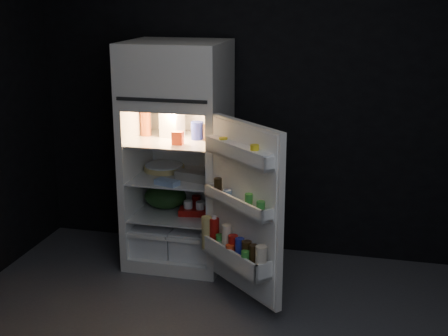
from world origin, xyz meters
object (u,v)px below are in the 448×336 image
(refrigerator, at_px, (178,147))
(milk_jug, at_px, (172,122))
(egg_carton, at_px, (193,176))
(fridge_door, at_px, (242,213))
(yogurt_tray, at_px, (195,212))

(refrigerator, bearing_deg, milk_jug, 150.27)
(egg_carton, bearing_deg, refrigerator, 153.87)
(refrigerator, height_order, milk_jug, refrigerator)
(fridge_door, bearing_deg, yogurt_tray, 131.95)
(milk_jug, relative_size, egg_carton, 0.85)
(milk_jug, relative_size, yogurt_tray, 0.94)
(refrigerator, bearing_deg, egg_carton, -39.79)
(egg_carton, relative_size, yogurt_tray, 1.10)
(refrigerator, distance_m, fridge_door, 0.95)
(egg_carton, height_order, yogurt_tray, egg_carton)
(refrigerator, height_order, yogurt_tray, refrigerator)
(refrigerator, relative_size, fridge_door, 1.46)
(refrigerator, distance_m, yogurt_tray, 0.53)
(refrigerator, relative_size, milk_jug, 7.42)
(milk_jug, bearing_deg, egg_carton, -27.00)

